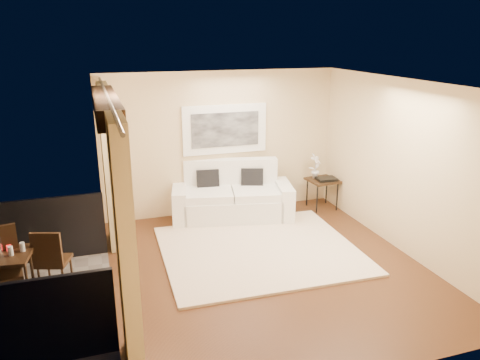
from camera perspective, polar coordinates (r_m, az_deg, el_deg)
floor at (r=7.12m, az=3.37°, el=-10.55°), size 5.00×5.00×0.00m
room_shell at (r=5.90m, az=-16.07°, el=8.81°), size 5.00×6.40×5.00m
balcony at (r=6.71m, az=-24.63°, el=-12.39°), size 1.81×2.60×1.17m
curtains at (r=6.18m, az=-14.97°, el=-2.08°), size 0.16×4.80×2.64m
artwork at (r=8.81m, az=-1.84°, el=6.19°), size 1.62×0.07×0.92m
rug at (r=7.59m, az=2.35°, el=-8.49°), size 3.12×2.73×0.04m
sofa at (r=8.81m, az=-0.99°, el=-2.22°), size 2.35×1.38×1.06m
side_table at (r=9.35m, az=10.03°, el=-0.25°), size 0.60×0.60×0.60m
tray at (r=9.28m, az=10.49°, el=0.12°), size 0.39×0.30×0.05m
orchid at (r=9.32m, az=9.17°, el=1.69°), size 0.32×0.29×0.50m
bistro_table at (r=6.59m, az=-26.69°, el=-8.78°), size 0.68×0.68×0.72m
balcony_chair_far at (r=6.73m, az=-22.11°, el=-8.69°), size 0.49×0.49×0.90m
balcony_chair_near at (r=6.64m, az=-27.16°, el=-8.85°), size 0.53×0.53×1.05m
candle at (r=6.64m, az=-26.35°, el=-7.42°), size 0.06×0.06×0.07m
glass_a at (r=6.47m, az=-26.17°, el=-7.77°), size 0.06×0.06×0.12m
glass_b at (r=6.53m, az=-25.00°, el=-7.39°), size 0.06×0.06×0.12m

